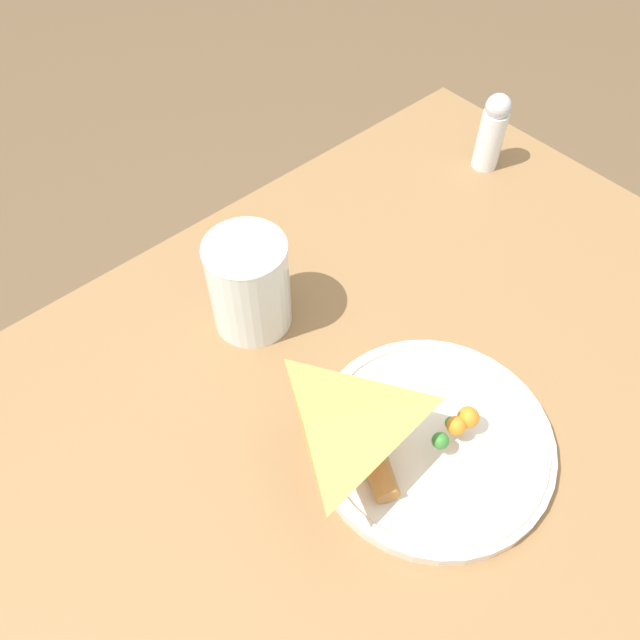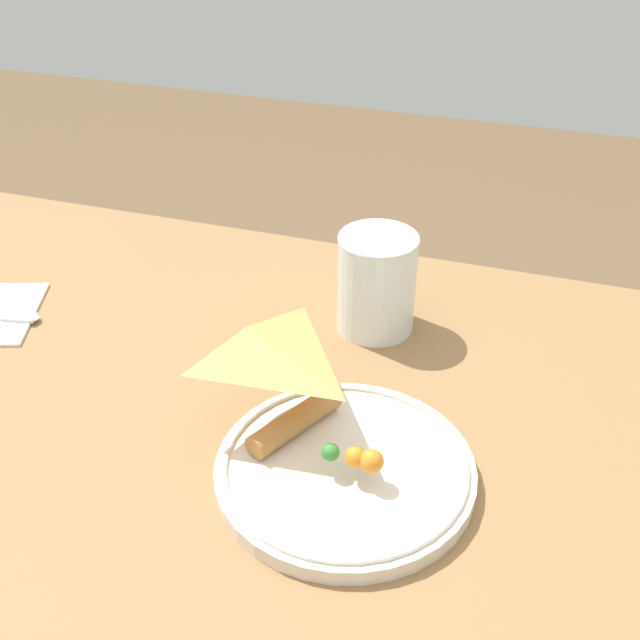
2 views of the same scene
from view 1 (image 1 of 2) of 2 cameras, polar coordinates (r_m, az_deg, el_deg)
The scene contains 4 objects.
dining_table at distance 0.71m, azimuth 2.29°, elevation -19.56°, with size 1.19×0.83×0.75m.
plate_pizza at distance 0.63m, azimuth 10.15°, elevation -10.63°, with size 0.24×0.24×0.05m.
milk_glass at distance 0.69m, azimuth -6.47°, elevation 3.10°, with size 0.09×0.09×0.12m.
salt_shaker at distance 0.92m, azimuth 15.45°, elevation 16.29°, with size 0.04×0.04×0.11m.
Camera 1 is at (-0.17, -0.15, 1.32)m, focal length 35.00 mm.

